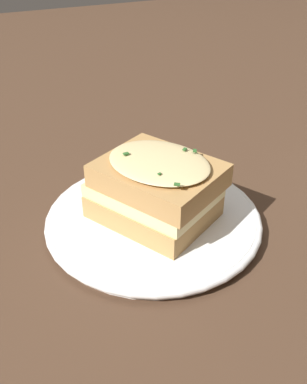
% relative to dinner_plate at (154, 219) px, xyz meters
% --- Properties ---
extents(ground_plane, '(2.40, 2.40, 0.00)m').
position_rel_dinner_plate_xyz_m(ground_plane, '(-0.01, -0.03, -0.01)').
color(ground_plane, '#473021').
extents(dinner_plate, '(0.24, 0.24, 0.02)m').
position_rel_dinner_plate_xyz_m(dinner_plate, '(0.00, 0.00, 0.00)').
color(dinner_plate, white).
rests_on(dinner_plate, ground_plane).
extents(sandwich, '(0.15, 0.16, 0.08)m').
position_rel_dinner_plate_xyz_m(sandwich, '(-0.00, 0.00, 0.04)').
color(sandwich, '#B2844C').
rests_on(sandwich, dinner_plate).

